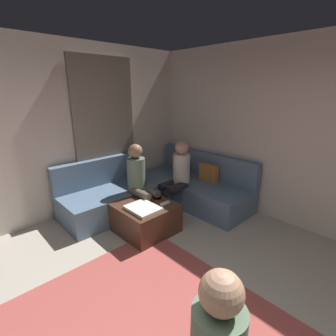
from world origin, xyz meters
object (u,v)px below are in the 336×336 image
(game_remote, at_px, (165,203))
(person_on_couch_side, at_px, (140,180))
(sectional_couch, at_px, (161,190))
(ottoman, at_px, (146,218))
(coffee_mug, at_px, (146,193))
(person_on_couch_back, at_px, (177,174))

(game_remote, bearing_deg, person_on_couch_side, -176.00)
(sectional_couch, relative_size, person_on_couch_side, 2.12)
(game_remote, bearing_deg, sectional_couch, 142.74)
(ottoman, bearing_deg, coffee_mug, 140.71)
(game_remote, height_order, person_on_couch_side, person_on_couch_side)
(sectional_couch, relative_size, ottoman, 3.36)
(ottoman, distance_m, person_on_couch_back, 0.92)
(game_remote, bearing_deg, person_on_couch_back, 119.42)
(coffee_mug, distance_m, person_on_couch_back, 0.64)
(ottoman, distance_m, person_on_couch_side, 0.60)
(coffee_mug, xyz_separation_m, game_remote, (0.40, 0.04, -0.04))
(person_on_couch_side, bearing_deg, sectional_couch, -164.98)
(ottoman, bearing_deg, person_on_couch_back, 100.12)
(ottoman, relative_size, person_on_couch_side, 0.63)
(coffee_mug, xyz_separation_m, person_on_couch_back, (0.08, 0.61, 0.19))
(game_remote, bearing_deg, coffee_mug, -174.29)
(sectional_couch, bearing_deg, ottoman, -55.98)
(coffee_mug, bearing_deg, ottoman, -39.29)
(sectional_couch, distance_m, coffee_mug, 0.65)
(game_remote, relative_size, person_on_couch_back, 0.12)
(person_on_couch_back, bearing_deg, game_remote, 119.42)
(sectional_couch, height_order, game_remote, sectional_couch)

